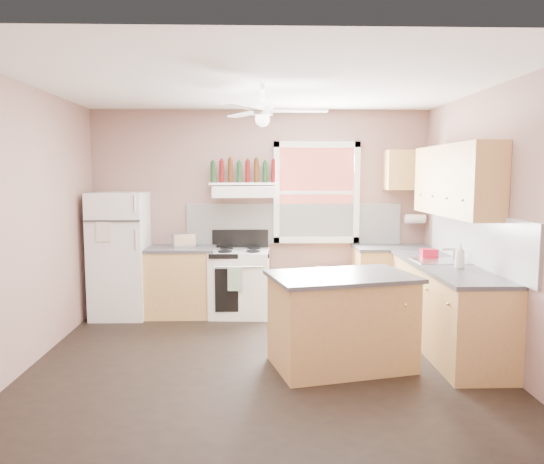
{
  "coord_description": "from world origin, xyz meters",
  "views": [
    {
      "loc": [
        -0.06,
        -5.16,
        1.85
      ],
      "look_at": [
        0.1,
        0.3,
        1.25
      ],
      "focal_mm": 35.0,
      "sensor_mm": 36.0,
      "label": 1
    }
  ],
  "objects_px": {
    "toaster": "(183,240)",
    "island": "(341,323)",
    "refrigerator": "(120,255)",
    "stove": "(240,283)",
    "cart": "(333,293)"
  },
  "relations": [
    {
      "from": "toaster",
      "to": "island",
      "type": "relative_size",
      "value": 0.22
    },
    {
      "from": "refrigerator",
      "to": "stove",
      "type": "xyz_separation_m",
      "value": [
        1.54,
        0.01,
        -0.38
      ]
    },
    {
      "from": "toaster",
      "to": "cart",
      "type": "xyz_separation_m",
      "value": [
        1.96,
        0.04,
        -0.72
      ]
    },
    {
      "from": "toaster",
      "to": "cart",
      "type": "distance_m",
      "value": 2.09
    },
    {
      "from": "toaster",
      "to": "island",
      "type": "bearing_deg",
      "value": -71.09
    },
    {
      "from": "stove",
      "to": "toaster",
      "type": "bearing_deg",
      "value": -177.78
    },
    {
      "from": "refrigerator",
      "to": "island",
      "type": "distance_m",
      "value": 3.21
    },
    {
      "from": "refrigerator",
      "to": "cart",
      "type": "relative_size",
      "value": 3.03
    },
    {
      "from": "toaster",
      "to": "island",
      "type": "distance_m",
      "value": 2.66
    },
    {
      "from": "toaster",
      "to": "stove",
      "type": "bearing_deg",
      "value": -25.11
    },
    {
      "from": "refrigerator",
      "to": "stove",
      "type": "relative_size",
      "value": 1.88
    },
    {
      "from": "cart",
      "to": "island",
      "type": "height_order",
      "value": "island"
    },
    {
      "from": "toaster",
      "to": "island",
      "type": "xyz_separation_m",
      "value": [
        1.76,
        -1.91,
        -0.56
      ]
    },
    {
      "from": "toaster",
      "to": "stove",
      "type": "height_order",
      "value": "toaster"
    },
    {
      "from": "refrigerator",
      "to": "toaster",
      "type": "distance_m",
      "value": 0.83
    }
  ]
}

